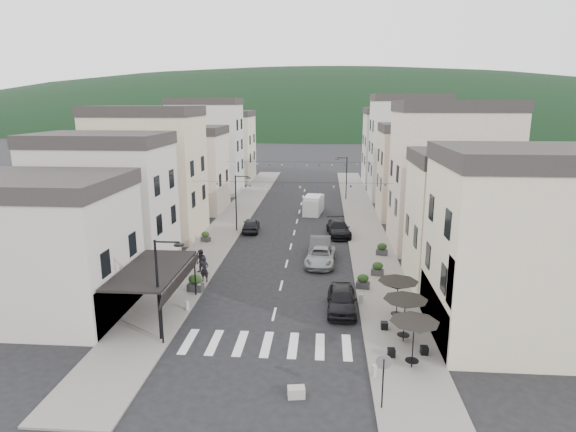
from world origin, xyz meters
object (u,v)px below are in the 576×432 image
object	(u,v)px
delivery_van	(314,204)
pedestrian_b	(201,262)
parked_car_c	(321,256)
parked_car_a	(342,299)
pedestrian_a	(204,269)
parked_car_d	(339,228)
parked_car_e	(251,225)
parked_car_b	(320,248)

from	to	relation	value
delivery_van	pedestrian_b	size ratio (longest dim) A/B	2.59
parked_car_c	pedestrian_b	xyz separation A→B (m)	(-9.35, -3.21, 0.37)
parked_car_a	pedestrian_a	xyz separation A→B (m)	(-10.14, 4.18, 0.29)
parked_car_a	parked_car_d	distance (m)	18.38
parked_car_d	parked_car_e	bearing A→B (deg)	168.17
pedestrian_a	parked_car_d	bearing A→B (deg)	63.73
parked_car_b	pedestrian_a	size ratio (longest dim) A/B	2.69
parked_car_a	delivery_van	xyz separation A→B (m)	(-2.55, 28.30, 0.33)
parked_car_e	parked_car_a	bearing A→B (deg)	110.42
parked_car_b	parked_car_d	world-z (taller)	parked_car_b
parked_car_a	pedestrian_a	size ratio (longest dim) A/B	2.42
parked_car_d	parked_car_e	world-z (taller)	parked_car_d
parked_car_b	parked_car_e	xyz separation A→B (m)	(-7.40, 8.12, -0.14)
parked_car_a	pedestrian_b	xyz separation A→B (m)	(-10.84, 5.94, 0.29)
parked_car_e	pedestrian_a	distance (m)	15.15
parked_car_b	parked_car_c	size ratio (longest dim) A/B	1.01
parked_car_b	pedestrian_b	size ratio (longest dim) A/B	2.68
delivery_van	pedestrian_a	distance (m)	25.29
parked_car_c	parked_car_d	world-z (taller)	parked_car_d
parked_car_c	parked_car_e	xyz separation A→B (m)	(-7.46, 10.12, -0.00)
parked_car_a	pedestrian_a	bearing A→B (deg)	158.33
parked_car_d	delivery_van	distance (m)	10.32
parked_car_c	pedestrian_a	bearing A→B (deg)	-146.55
parked_car_b	pedestrian_a	distance (m)	11.07
parked_car_b	parked_car_e	bearing A→B (deg)	132.97
parked_car_e	pedestrian_a	xyz separation A→B (m)	(-1.20, -15.10, 0.37)
delivery_van	pedestrian_b	world-z (taller)	delivery_van
parked_car_e	delivery_van	world-z (taller)	delivery_van
parked_car_c	pedestrian_a	xyz separation A→B (m)	(-8.66, -4.97, 0.37)
parked_car_a	pedestrian_a	distance (m)	10.97
parked_car_b	delivery_van	bearing A→B (deg)	94.02
parked_car_d	pedestrian_a	size ratio (longest dim) A/B	2.71
parked_car_e	pedestrian_b	size ratio (longest dim) A/B	2.17
parked_car_e	pedestrian_b	world-z (taller)	pedestrian_b
delivery_van	pedestrian_a	world-z (taller)	delivery_van
parked_car_e	delivery_van	bearing A→B (deg)	-129.77
parked_car_c	pedestrian_a	world-z (taller)	pedestrian_a
parked_car_d	parked_car_e	distance (m)	9.24
parked_car_e	pedestrian_a	world-z (taller)	pedestrian_a
parked_car_c	pedestrian_b	bearing A→B (deg)	-157.49
parked_car_d	pedestrian_a	world-z (taller)	pedestrian_a
parked_car_a	pedestrian_b	bearing A→B (deg)	151.97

